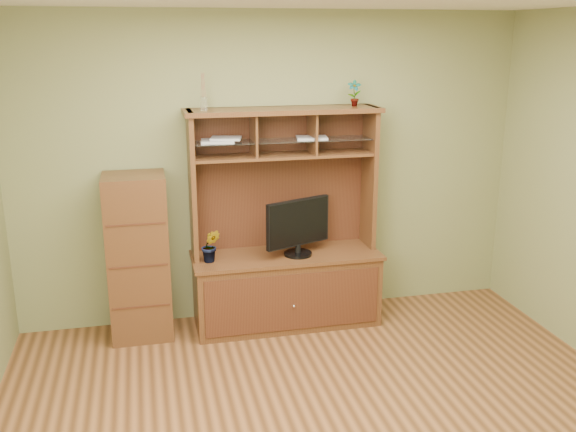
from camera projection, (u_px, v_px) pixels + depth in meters
name	position (u px, v px, depth m)	size (l,w,h in m)	color
room	(342.00, 235.00, 3.79)	(4.54, 4.04, 2.74)	#4E2E16
media_hutch	(285.00, 266.00, 5.65)	(1.66, 0.61, 1.90)	#482714
monitor	(298.00, 226.00, 5.48)	(0.60, 0.28, 0.50)	black
orchid_plant	(211.00, 246.00, 5.35)	(0.16, 0.13, 0.28)	#2E6020
top_plant	(354.00, 93.00, 5.45)	(0.12, 0.08, 0.22)	#385C20
reed_diffuser	(203.00, 96.00, 5.17)	(0.06, 0.06, 0.30)	silver
magazines	(251.00, 139.00, 5.35)	(1.09, 0.25, 0.04)	#BABABF
side_cabinet	(138.00, 257.00, 5.35)	(0.50, 0.46, 1.40)	#482714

